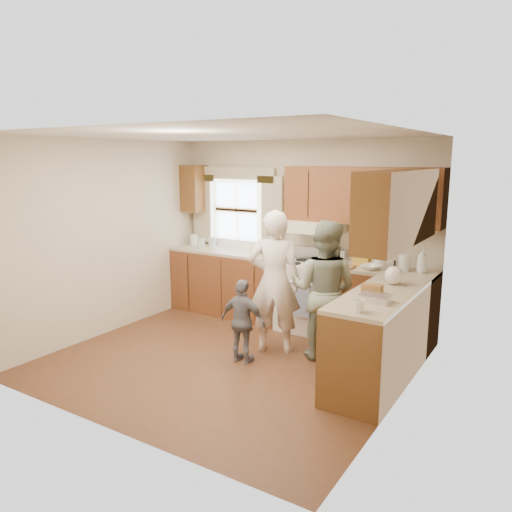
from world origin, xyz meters
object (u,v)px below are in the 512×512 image
Objects in this scene: stove at (310,295)px; woman_right at (324,290)px; woman_left at (274,282)px; child at (243,321)px.

woman_right is (0.55, -0.80, 0.33)m from stove.
woman_left is 0.61m from child.
woman_left is at bearing -108.59° from child.
woman_left is (-0.01, -0.93, 0.38)m from stove.
stove is 0.67× the size of woman_right.
stove is 1.13× the size of child.
woman_right is (0.57, 0.13, -0.05)m from woman_left.
woman_left is at bearing -90.78° from stove.
stove is 0.63× the size of woman_left.
stove is at bearing -110.78° from woman_left.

